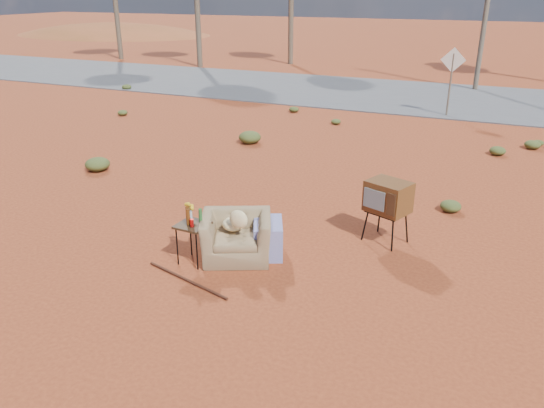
% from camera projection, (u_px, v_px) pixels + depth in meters
% --- Properties ---
extents(ground, '(140.00, 140.00, 0.00)m').
position_uv_depth(ground, '(241.00, 276.00, 7.76)').
color(ground, '#993F1E').
rests_on(ground, ground).
extents(highway, '(140.00, 7.00, 0.04)m').
position_uv_depth(highway, '(415.00, 96.00, 20.48)').
color(highway, '#565659').
rests_on(highway, ground).
extents(dirt_mound, '(26.00, 18.00, 2.00)m').
position_uv_depth(dirt_mound, '(113.00, 35.00, 47.72)').
color(dirt_mound, '#A24927').
rests_on(dirt_mound, ground).
extents(armchair, '(1.37, 1.23, 0.92)m').
position_uv_depth(armchair, '(242.00, 231.00, 8.18)').
color(armchair, olive).
rests_on(armchair, ground).
extents(tv_unit, '(0.79, 0.72, 1.05)m').
position_uv_depth(tv_unit, '(388.00, 198.00, 8.52)').
color(tv_unit, black).
rests_on(tv_unit, ground).
extents(side_table, '(0.47, 0.47, 0.91)m').
position_uv_depth(side_table, '(192.00, 222.00, 7.94)').
color(side_table, '#3D2916').
rests_on(side_table, ground).
extents(rusty_bar, '(1.55, 0.47, 0.04)m').
position_uv_depth(rusty_bar, '(187.00, 280.00, 7.61)').
color(rusty_bar, '#451D12').
rests_on(rusty_bar, ground).
extents(road_sign, '(0.78, 0.06, 2.19)m').
position_uv_depth(road_sign, '(452.00, 70.00, 16.82)').
color(road_sign, brown).
rests_on(road_sign, ground).
extents(scrub_patch, '(17.49, 8.07, 0.33)m').
position_uv_depth(scrub_patch, '(297.00, 171.00, 11.76)').
color(scrub_patch, '#485123').
rests_on(scrub_patch, ground).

